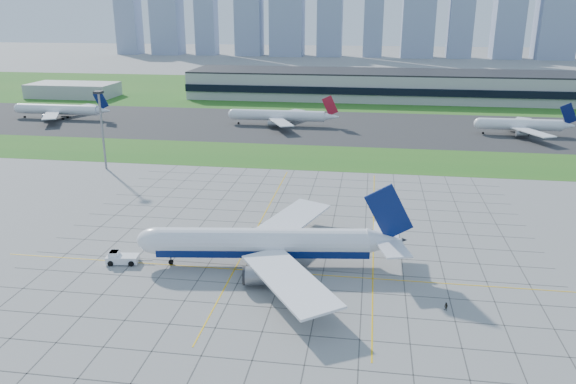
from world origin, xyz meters
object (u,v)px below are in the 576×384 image
(pushback_tug, at_px, (121,258))
(crew_far, at_px, (446,307))
(distant_jet_0, at_px, (59,109))
(distant_jet_1, at_px, (280,115))
(crew_near, at_px, (117,260))
(light_mast, at_px, (101,120))
(airliner, at_px, (265,243))
(distant_jet_2, at_px, (522,125))

(pushback_tug, xyz_separation_m, crew_far, (64.95, -9.83, -0.40))
(distant_jet_0, distance_m, distant_jet_1, 106.71)
(crew_near, bearing_deg, light_mast, 41.20)
(light_mast, bearing_deg, distant_jet_0, 127.86)
(airliner, bearing_deg, crew_far, -28.50)
(pushback_tug, distance_m, distant_jet_0, 176.01)
(airliner, xyz_separation_m, crew_far, (35.01, -13.43, -4.10))
(light_mast, distance_m, distant_jet_1, 92.11)
(airliner, bearing_deg, crew_near, -179.95)
(distant_jet_0, bearing_deg, crew_far, -43.97)
(crew_far, relative_size, distant_jet_2, 0.04)
(distant_jet_2, bearing_deg, light_mast, -153.50)
(crew_far, bearing_deg, crew_near, -138.78)
(distant_jet_0, height_order, distant_jet_2, same)
(light_mast, height_order, airliner, light_mast)
(pushback_tug, bearing_deg, distant_jet_1, 78.81)
(crew_near, distance_m, crew_far, 66.35)
(light_mast, relative_size, distant_jet_0, 0.56)
(light_mast, xyz_separation_m, crew_far, (100.81, -77.48, -15.41))
(airliner, relative_size, distant_jet_1, 1.19)
(pushback_tug, xyz_separation_m, distant_jet_2, (112.47, 141.60, 3.31))
(crew_far, bearing_deg, distant_jet_1, 158.82)
(crew_near, xyz_separation_m, distant_jet_1, (10.18, 147.46, 3.68))
(crew_near, bearing_deg, distant_jet_1, 9.97)
(pushback_tug, bearing_deg, light_mast, 110.41)
(pushback_tug, relative_size, distant_jet_1, 0.20)
(pushback_tug, xyz_separation_m, crew_near, (-0.73, -0.47, -0.36))
(pushback_tug, bearing_deg, crew_near, -155.08)
(distant_jet_0, bearing_deg, distant_jet_1, 0.18)
(crew_far, distance_m, distant_jet_1, 166.40)
(crew_near, xyz_separation_m, crew_far, (65.69, -9.36, -0.04))
(light_mast, bearing_deg, pushback_tug, -62.07)
(distant_jet_2, bearing_deg, pushback_tug, -128.46)
(distant_jet_1, bearing_deg, light_mast, -119.72)
(crew_near, xyz_separation_m, distant_jet_2, (113.20, 142.06, 3.67))
(crew_far, relative_size, distant_jet_1, 0.03)
(distant_jet_0, bearing_deg, distant_jet_2, -1.38)
(light_mast, relative_size, pushback_tug, 2.66)
(crew_far, height_order, distant_jet_2, distant_jet_2)
(pushback_tug, distance_m, crew_near, 0.94)
(airliner, xyz_separation_m, pushback_tug, (-29.94, -3.61, -3.71))
(distant_jet_0, relative_size, distant_jet_2, 1.08)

